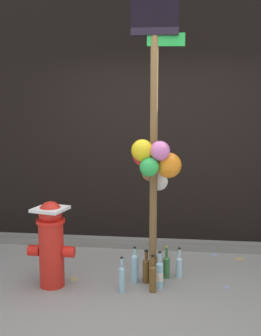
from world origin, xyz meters
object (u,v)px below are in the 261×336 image
Objects in this scene: bottle_1 at (122,278)px; fire_hydrant at (51,242)px; bottle_3 at (166,266)px; memorial_post at (154,140)px; bottle_4 at (153,277)px; bottle_5 at (160,274)px; bottle_2 at (154,266)px; bottle_6 at (146,269)px; bottle_0 at (135,267)px; bottle_7 at (179,266)px.

fire_hydrant is at bearing 175.29° from bottle_1.
bottle_1 is at bearing -137.12° from bottle_3.
memorial_post is 1.32m from bottle_4.
bottle_5 is at bearing 20.41° from bottle_1.
fire_hydrant is at bearing -166.32° from bottle_2.
memorial_post is at bearing -121.65° from bottle_3.
bottle_2 reaches higher than bottle_6.
bottle_7 is at bearing 21.34° from bottle_0.
bottle_2 is 1.10× the size of bottle_3.
bottle_6 is (0.22, 0.25, 0.00)m from bottle_1.
bottle_5 reaches higher than bottle_6.
memorial_post is at bearing 31.81° from bottle_1.
bottle_5 is at bearing -39.35° from bottle_6.
bottle_5 reaches higher than bottle_3.
bottle_1 is 0.42m from bottle_2.
bottle_3 is at bearing 76.63° from bottle_5.
bottle_5 reaches higher than bottle_7.
bottle_4 is (0.20, -0.21, -0.01)m from bottle_0.
fire_hydrant is 0.78m from bottle_1.
bottle_4 is 0.46m from bottle_7.
bottle_6 is at bearing 136.50° from memorial_post.
fire_hydrant is 2.45× the size of bottle_1.
fire_hydrant is 2.29× the size of bottle_2.
fire_hydrant is 2.53× the size of bottle_3.
bottle_2 is at bearing 110.57° from bottle_5.
bottle_5 reaches higher than bottle_0.
bottle_0 is 0.29m from bottle_4.
bottle_5 is at bearing -34.37° from memorial_post.
bottle_1 is 0.57m from bottle_3.
bottle_7 is (0.13, 0.03, -0.00)m from bottle_3.
bottle_5 is (0.06, 0.10, -0.01)m from bottle_4.
memorial_post is 8.72× the size of bottle_7.
bottle_3 is 0.14m from bottle_7.
fire_hydrant is at bearing -164.19° from bottle_7.
bottle_7 is at bearing 56.62° from bottle_4.
fire_hydrant is 2.54× the size of bottle_6.
bottle_3 reaches higher than bottle_7.
bottle_7 is (0.19, 0.28, -0.02)m from bottle_5.
fire_hydrant is 1.00m from bottle_6.
fire_hydrant is (-1.01, -0.12, -1.02)m from memorial_post.
bottle_5 is 0.34m from bottle_7.
bottle_5 is at bearing -103.37° from bottle_3.
bottle_3 is (0.32, 0.15, -0.03)m from bottle_0.
bottle_4 reaches higher than bottle_6.
bottle_1 is (-0.29, -0.18, -1.33)m from memorial_post.
bottle_6 is 0.37m from bottle_7.
bottle_4 is (0.30, 0.03, 0.01)m from bottle_1.
bottle_0 is 1.06× the size of bottle_1.
bottle_7 is (0.33, 0.17, -0.02)m from bottle_6.
memorial_post reaches higher than bottle_4.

